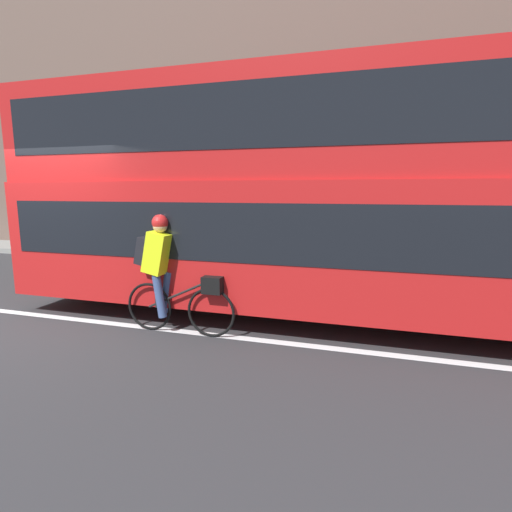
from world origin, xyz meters
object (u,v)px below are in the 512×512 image
Objects in this scene: cyclist_on_bike at (167,270)px; trash_bin at (396,245)px; bus at (383,189)px; street_sign_post at (60,201)px.

cyclist_on_bike reaches higher than trash_bin.
bus reaches higher than trash_bin.
trash_bin is at bearing 84.33° from bus.
trash_bin is at bearing 0.04° from street_sign_post.
street_sign_post is (-9.28, 3.96, -0.33)m from bus.
trash_bin is 0.35× the size of street_sign_post.
bus reaches higher than street_sign_post.
street_sign_post is at bearing -179.96° from trash_bin.
trash_bin is (0.39, 3.96, -1.31)m from bus.
trash_bin is (3.08, 5.32, -0.26)m from cyclist_on_bike.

